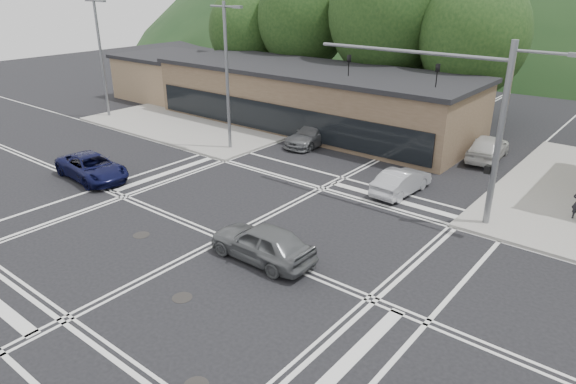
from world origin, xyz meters
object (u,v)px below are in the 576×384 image
Objects in this scene: car_grey_center at (262,242)px; car_queue_a at (401,181)px; car_northbound at (313,135)px; car_blue_west at (92,167)px; car_queue_b at (488,147)px.

car_grey_center is 9.57m from car_queue_a.
car_queue_a is at bearing -24.98° from car_northbound.
car_queue_a is at bearing -53.80° from car_blue_west.
car_grey_center is 15.37m from car_northbound.
car_grey_center is (13.08, -0.80, 0.07)m from car_blue_west.
car_queue_a is 8.24m from car_queue_b.
car_blue_west is 23.02m from car_queue_b.
car_blue_west is 16.61m from car_queue_a.
car_queue_b reaches higher than car_northbound.
car_blue_west is 1.24× the size of car_queue_a.
car_queue_b is (1.61, 8.08, 0.13)m from car_queue_a.
car_queue_b reaches higher than car_queue_a.
car_queue_a is (1.07, 9.51, -0.10)m from car_grey_center.
car_grey_center is at bearing 75.71° from car_queue_b.
car_blue_west is 13.89m from car_northbound.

